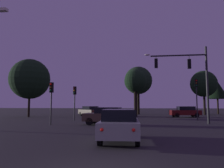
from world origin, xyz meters
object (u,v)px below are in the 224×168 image
at_px(tree_left_far, 30,79).
at_px(tree_center_horizon, 217,90).
at_px(car_parked_lot, 185,112).
at_px(tree_right_cluster, 204,84).
at_px(traffic_light_median, 197,91).
at_px(tree_behind_sign, 138,81).
at_px(car_far_lane, 90,111).
at_px(car_nearside_lane, 120,124).
at_px(traffic_light_corner_right, 75,96).
at_px(tree_lot_edge, 135,82).
at_px(traffic_signal_mast_arm, 189,72).
at_px(traffic_light_corner_left, 51,94).
at_px(car_crossing_right, 107,116).

relative_size(tree_left_far, tree_center_horizon, 1.31).
height_order(car_parked_lot, tree_right_cluster, tree_right_cluster).
distance_m(traffic_light_median, tree_behind_sign, 16.16).
bearing_deg(car_far_lane, car_nearside_lane, -73.10).
relative_size(traffic_light_corner_right, tree_right_cluster, 0.49).
xyz_separation_m(traffic_light_median, tree_behind_sign, (-6.77, 14.39, 2.89)).
height_order(tree_left_far, tree_lot_edge, tree_left_far).
xyz_separation_m(tree_left_far, tree_center_horizon, (30.49, 14.29, -0.85)).
relative_size(traffic_signal_mast_arm, car_parked_lot, 1.66).
xyz_separation_m(traffic_light_corner_left, tree_center_horizon, (22.21, 25.87, 1.98)).
bearing_deg(traffic_light_median, car_crossing_right, -143.84).
bearing_deg(traffic_light_corner_left, car_far_lane, 90.47).
height_order(car_nearside_lane, car_crossing_right, same).
bearing_deg(car_crossing_right, traffic_signal_mast_arm, 14.45).
distance_m(car_crossing_right, tree_center_horizon, 30.78).
height_order(car_far_lane, car_parked_lot, same).
bearing_deg(car_parked_lot, tree_right_cluster, 59.42).
distance_m(traffic_light_corner_right, tree_center_horizon, 29.93).
distance_m(traffic_light_corner_left, tree_behind_sign, 23.32).
xyz_separation_m(car_parked_lot, tree_center_horizon, (8.28, 12.05, 3.84)).
relative_size(car_nearside_lane, tree_center_horizon, 0.67).
height_order(car_nearside_lane, tree_left_far, tree_left_far).
xyz_separation_m(car_nearside_lane, tree_behind_sign, (0.46, 29.60, 5.37)).
relative_size(traffic_light_corner_left, car_nearside_lane, 0.86).
distance_m(traffic_light_corner_left, car_far_lane, 15.30).
height_order(tree_center_horizon, tree_lot_edge, tree_lot_edge).
height_order(traffic_light_median, tree_behind_sign, tree_behind_sign).
xyz_separation_m(traffic_signal_mast_arm, car_nearside_lane, (-5.49, -10.41, -3.99)).
relative_size(car_parked_lot, tree_lot_edge, 0.61).
distance_m(car_nearside_lane, car_crossing_right, 8.71).
xyz_separation_m(tree_left_far, tree_lot_edge, (15.24, 3.40, -0.23)).
bearing_deg(car_crossing_right, tree_right_cluster, 56.77).
xyz_separation_m(car_crossing_right, tree_behind_sign, (2.44, 21.12, 5.37)).
bearing_deg(traffic_light_median, traffic_light_corner_right, -171.42).
xyz_separation_m(traffic_light_corner_right, car_crossing_right, (4.41, -4.68, -1.91)).
bearing_deg(car_parked_lot, tree_left_far, -174.25).
bearing_deg(tree_left_far, traffic_light_median, -10.40).
relative_size(car_crossing_right, tree_right_cluster, 0.53).
relative_size(traffic_signal_mast_arm, tree_lot_edge, 1.02).
height_order(traffic_light_corner_left, tree_behind_sign, tree_behind_sign).
distance_m(traffic_signal_mast_arm, tree_right_cluster, 20.33).
height_order(car_far_lane, tree_center_horizon, tree_center_horizon).
distance_m(tree_behind_sign, tree_lot_edge, 6.95).
relative_size(car_parked_lot, tree_right_cluster, 0.56).
height_order(car_crossing_right, tree_lot_edge, tree_lot_edge).
bearing_deg(car_parked_lot, car_crossing_right, -124.80).
height_order(car_crossing_right, car_parked_lot, same).
relative_size(tree_behind_sign, tree_right_cluster, 1.13).
height_order(traffic_signal_mast_arm, tree_lot_edge, traffic_signal_mast_arm).
bearing_deg(tree_right_cluster, car_crossing_right, -123.23).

